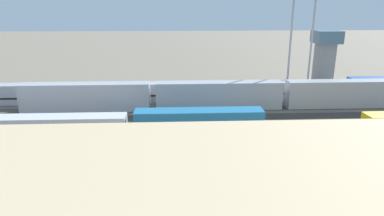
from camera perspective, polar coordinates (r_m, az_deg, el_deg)
The scene contains 15 objects.
ground_plane at distance 56.15m, azimuth 3.15°, elevation -2.41°, with size 400.00×400.00×0.00m, color #756B5B.
track_bed_0 at distance 72.80m, azimuth 1.76°, elevation 2.21°, with size 140.00×2.80×0.12m, color #3D3833.
track_bed_1 at distance 67.99m, azimuth 2.09°, elevation 1.14°, with size 140.00×2.80×0.12m, color #4C443D.
track_bed_2 at distance 63.22m, azimuth 2.47°, elevation -0.10°, with size 140.00×2.80×0.12m, color #4C443D.
track_bed_3 at distance 58.48m, azimuth 2.91°, elevation -1.55°, with size 140.00×2.80×0.12m, color #3D3833.
track_bed_4 at distance 53.79m, azimuth 3.42°, elevation -3.24°, with size 140.00×2.80×0.12m, color #3D3833.
track_bed_5 at distance 49.16m, azimuth 4.04°, elevation -5.25°, with size 140.00×2.80×0.12m, color #4C443D.
track_bed_6 at distance 44.61m, azimuth 4.79°, elevation -7.68°, with size 140.00×2.80×0.12m, color #4C443D.
track_bed_7 at distance 40.17m, azimuth 5.72°, elevation -10.66°, with size 140.00×2.80×0.12m, color #4C443D.
train_on_track_1 at distance 67.71m, azimuth 4.08°, elevation 2.79°, with size 90.60×3.06×4.40m.
train_on_track_5 at distance 52.11m, azimuth -25.32°, elevation -3.20°, with size 66.40×3.00×4.40m.
train_on_track_2 at distance 65.39m, azimuth 15.12°, elevation 2.22°, with size 95.60×3.00×5.00m.
light_mast_0 at distance 79.73m, azimuth 19.85°, elevation 14.87°, with size 2.80×0.70×26.60m.
light_mast_2 at distance 77.87m, azimuth 16.63°, elevation 15.84°, with size 2.80×0.70×28.36m.
control_tower at distance 91.37m, azimuth 21.41°, elevation 8.76°, with size 6.00×6.00×12.50m.
Camera 1 is at (5.65, 52.65, 18.67)m, focal length 31.83 mm.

